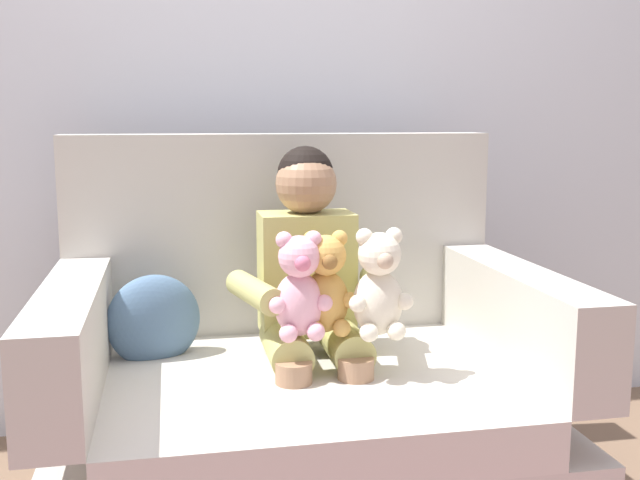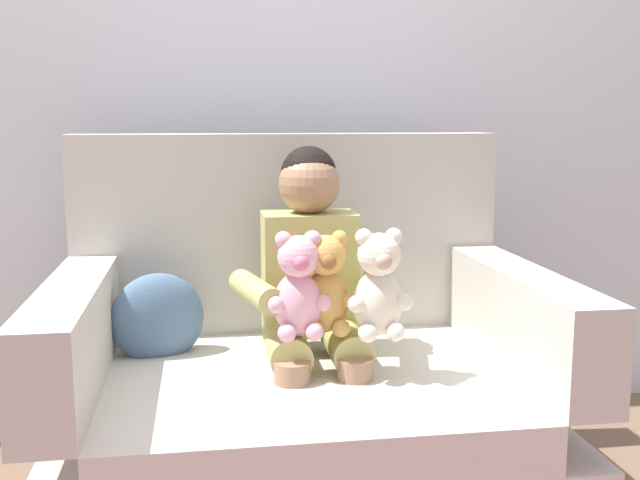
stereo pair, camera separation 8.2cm
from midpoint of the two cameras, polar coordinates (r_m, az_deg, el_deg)
back_wall at (r=2.70m, az=-2.62°, el=13.74°), size 6.00×0.10×2.60m
armchair at (r=2.12m, az=-0.22°, el=-11.97°), size 1.30×0.95×1.04m
seated_child at (r=2.05m, az=0.60°, el=-3.25°), size 0.45×0.39×0.82m
plush_honey at (r=1.92m, az=1.65°, el=-3.51°), size 0.16×0.13×0.27m
plush_cream at (r=1.89m, az=5.70°, el=-3.56°), size 0.17×0.13×0.28m
plush_pink at (r=1.88m, az=-0.39°, el=-3.67°), size 0.16×0.13×0.27m
throw_pillow at (r=2.15m, az=-11.13°, el=-5.89°), size 0.28×0.18×0.26m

